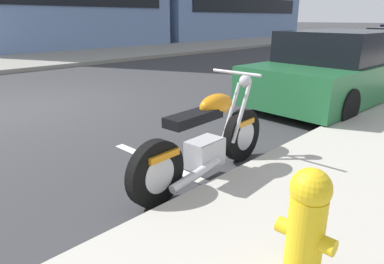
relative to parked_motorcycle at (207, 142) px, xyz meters
The scene contains 6 objects.
ground_plane 4.63m from the parked_motorcycle, 91.14° to the left, with size 260.00×260.00×0.00m, color #333335.
sidewalk_far_curb 16.82m from the parked_motorcycle, 44.91° to the left, with size 120.00×5.00×0.14m, color gray.
parking_stall_stripe 0.62m from the parked_motorcycle, 101.58° to the left, with size 0.12×2.20×0.01m, color silver.
parked_motorcycle is the anchor object (origin of this frame).
parked_car_second_in_row 4.56m from the parked_motorcycle, ahead, with size 4.52×2.09×1.44m.
fire_hydrant 1.75m from the parked_motorcycle, 118.39° to the right, with size 0.24×0.36×0.74m.
Camera 1 is at (-2.44, -6.86, 1.68)m, focal length 31.76 mm.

